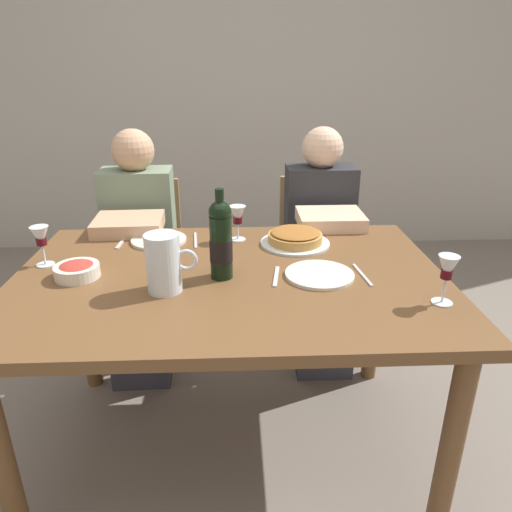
# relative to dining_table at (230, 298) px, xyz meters

# --- Properties ---
(ground_plane) EXTENTS (8.00, 8.00, 0.00)m
(ground_plane) POSITION_rel_dining_table_xyz_m (0.00, 0.00, -0.67)
(ground_plane) COLOR slate
(back_wall) EXTENTS (8.00, 0.10, 2.80)m
(back_wall) POSITION_rel_dining_table_xyz_m (0.00, 2.32, 0.73)
(back_wall) COLOR #B2ADA3
(back_wall) RESTS_ON ground
(dining_table) EXTENTS (1.50, 1.00, 0.76)m
(dining_table) POSITION_rel_dining_table_xyz_m (0.00, 0.00, 0.00)
(dining_table) COLOR brown
(dining_table) RESTS_ON ground
(wine_bottle) EXTENTS (0.08, 0.08, 0.31)m
(wine_bottle) POSITION_rel_dining_table_xyz_m (-0.03, -0.02, 0.23)
(wine_bottle) COLOR black
(wine_bottle) RESTS_ON dining_table
(water_pitcher) EXTENTS (0.17, 0.11, 0.19)m
(water_pitcher) POSITION_rel_dining_table_xyz_m (-0.20, -0.11, 0.18)
(water_pitcher) COLOR silver
(water_pitcher) RESTS_ON dining_table
(baked_tart) EXTENTS (0.28, 0.28, 0.06)m
(baked_tart) POSITION_rel_dining_table_xyz_m (0.26, 0.28, 0.12)
(baked_tart) COLOR silver
(baked_tart) RESTS_ON dining_table
(salad_bowl) EXTENTS (0.15, 0.15, 0.05)m
(salad_bowl) POSITION_rel_dining_table_xyz_m (-0.52, -0.00, 0.12)
(salad_bowl) COLOR silver
(salad_bowl) RESTS_ON dining_table
(wine_glass_left_diner) EXTENTS (0.07, 0.07, 0.15)m
(wine_glass_left_diner) POSITION_rel_dining_table_xyz_m (0.03, 0.34, 0.19)
(wine_glass_left_diner) COLOR silver
(wine_glass_left_diner) RESTS_ON dining_table
(wine_glass_right_diner) EXTENTS (0.06, 0.06, 0.16)m
(wine_glass_right_diner) POSITION_rel_dining_table_xyz_m (0.65, -0.24, 0.20)
(wine_glass_right_diner) COLOR silver
(wine_glass_right_diner) RESTS_ON dining_table
(wine_glass_centre) EXTENTS (0.07, 0.07, 0.15)m
(wine_glass_centre) POSITION_rel_dining_table_xyz_m (-0.67, 0.11, 0.20)
(wine_glass_centre) COLOR silver
(wine_glass_centre) RESTS_ON dining_table
(dinner_plate_left_setting) EXTENTS (0.22, 0.22, 0.01)m
(dinner_plate_left_setting) POSITION_rel_dining_table_xyz_m (-0.29, 0.34, 0.10)
(dinner_plate_left_setting) COLOR silver
(dinner_plate_left_setting) RESTS_ON dining_table
(dinner_plate_right_setting) EXTENTS (0.24, 0.24, 0.01)m
(dinner_plate_right_setting) POSITION_rel_dining_table_xyz_m (0.31, -0.03, 0.10)
(dinner_plate_right_setting) COLOR silver
(dinner_plate_right_setting) RESTS_ON dining_table
(fork_left_setting) EXTENTS (0.02, 0.16, 0.00)m
(fork_left_setting) POSITION_rel_dining_table_xyz_m (-0.44, 0.34, 0.09)
(fork_left_setting) COLOR silver
(fork_left_setting) RESTS_ON dining_table
(knife_left_setting) EXTENTS (0.03, 0.18, 0.00)m
(knife_left_setting) POSITION_rel_dining_table_xyz_m (-0.14, 0.34, 0.09)
(knife_left_setting) COLOR silver
(knife_left_setting) RESTS_ON dining_table
(knife_right_setting) EXTENTS (0.03, 0.18, 0.00)m
(knife_right_setting) POSITION_rel_dining_table_xyz_m (0.46, -0.03, 0.09)
(knife_right_setting) COLOR silver
(knife_right_setting) RESTS_ON dining_table
(spoon_right_setting) EXTENTS (0.04, 0.16, 0.00)m
(spoon_right_setting) POSITION_rel_dining_table_xyz_m (0.16, -0.03, 0.09)
(spoon_right_setting) COLOR silver
(spoon_right_setting) RESTS_ON dining_table
(chair_left) EXTENTS (0.41, 0.41, 0.87)m
(chair_left) POSITION_rel_dining_table_xyz_m (-0.45, 0.87, -0.17)
(chair_left) COLOR #9E7A51
(chair_left) RESTS_ON ground
(diner_left) EXTENTS (0.35, 0.51, 1.16)m
(diner_left) POSITION_rel_dining_table_xyz_m (-0.45, 0.64, -0.05)
(diner_left) COLOR gray
(diner_left) RESTS_ON ground
(chair_right) EXTENTS (0.40, 0.40, 0.87)m
(chair_right) POSITION_rel_dining_table_xyz_m (0.45, 0.91, -0.17)
(chair_right) COLOR #9E7A51
(chair_right) RESTS_ON ground
(diner_right) EXTENTS (0.34, 0.50, 1.16)m
(diner_right) POSITION_rel_dining_table_xyz_m (0.45, 0.67, -0.05)
(diner_right) COLOR #2D2D33
(diner_right) RESTS_ON ground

